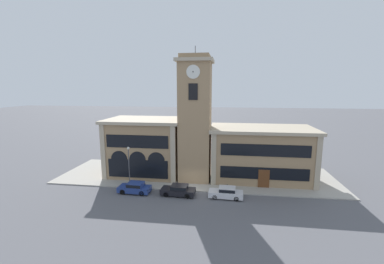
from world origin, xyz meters
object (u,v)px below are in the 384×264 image
object	(u,v)px
parked_car_mid	(179,190)
bollard	(227,188)
parked_car_far	(226,192)
parked_car_near	(135,187)
street_lamp	(129,161)

from	to	relation	value
parked_car_mid	bollard	xyz separation A→B (m)	(6.21, 1.52, -0.05)
parked_car_mid	parked_car_far	size ratio (longest dim) A/B	1.02
parked_car_mid	parked_car_far	xyz separation A→B (m)	(6.10, -0.00, 0.01)
parked_car_mid	parked_car_far	world-z (taller)	parked_car_far
parked_car_near	parked_car_mid	distance (m)	5.85
parked_car_near	bollard	bearing A→B (deg)	-170.46
parked_car_far	bollard	xyz separation A→B (m)	(0.11, 1.52, -0.07)
parked_car_near	parked_car_far	world-z (taller)	same
street_lamp	parked_car_near	bearing A→B (deg)	-51.33
parked_car_far	street_lamp	bearing A→B (deg)	-5.07
parked_car_far	bollard	distance (m)	1.52
parked_car_mid	street_lamp	distance (m)	8.07
parked_car_far	street_lamp	world-z (taller)	street_lamp
parked_car_far	bollard	world-z (taller)	parked_car_far
street_lamp	bollard	world-z (taller)	street_lamp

